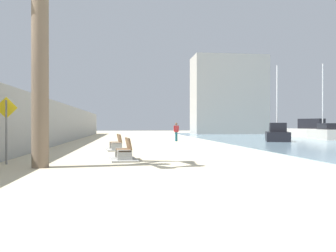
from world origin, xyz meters
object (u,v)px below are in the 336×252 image
Objects in this scene: bench_near at (124,155)px; bench_far at (116,146)px; boat_distant at (277,134)px; pedestrian_sign at (6,122)px; boat_nearest at (306,130)px; person_walking at (176,130)px; boat_far_left at (324,133)px; palm_tree at (41,7)px.

bench_near and bench_far have the same top height.
bench_near is 0.31× the size of boat_distant.
boat_nearest is at bearing 44.71° from pedestrian_sign.
person_walking is at bearing 62.40° from pedestrian_sign.
bench_far is 1.29× the size of person_walking.
boat_nearest is (22.23, 25.49, 0.62)m from bench_near.
bench_near is 0.99× the size of bench_far.
boat_far_left is (6.80, 3.65, 0.02)m from boat_distant.
person_walking reaches higher than bench_near.
bench_near is at bearing -85.08° from bench_far.
boat_far_left reaches higher than pedestrian_sign.
bench_near is at bearing -105.74° from person_walking.
pedestrian_sign reaches higher than bench_near.
person_walking is at bearing -172.06° from boat_far_left.
boat_nearest is at bearing 50.83° from boat_distant.
boat_nearest is at bearing 26.80° from person_walking.
boat_far_left is at bearing 7.94° from person_walking.
palm_tree is at bearing -138.23° from boat_far_left.
boat_far_left is at bearing 38.26° from pedestrian_sign.
boat_far_left reaches higher than boat_nearest.
boat_distant is at bearing 32.70° from bench_far.
bench_near is 20.57m from boat_distant.
pedestrian_sign reaches higher than bench_far.
bench_far is at bearing -148.70° from boat_far_left.
palm_tree is 3.22× the size of pedestrian_sign.
boat_far_left reaches higher than bench_near.
pedestrian_sign is at bearing 142.76° from palm_tree.
palm_tree reaches higher than boat_distant.
bench_near is at bearing -137.60° from boat_far_left.
person_walking is 0.22× the size of boat_far_left.
bench_near is 17.29m from person_walking.
boat_far_left is 32.09m from pedestrian_sign.
bench_near is at bearing 12.51° from pedestrian_sign.
boat_far_left is at bearing 41.77° from palm_tree.
palm_tree is 32.03m from boat_far_left.
bench_near is 6.01m from bench_far.
bench_far is 0.85× the size of pedestrian_sign.
bench_far is 11.87m from person_walking.
bench_far is (2.43, 8.20, -5.54)m from palm_tree.
palm_tree is 3.85× the size of bench_near.
boat_distant is (16.79, 17.42, -5.09)m from palm_tree.
bench_far is 29.97m from boat_nearest.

